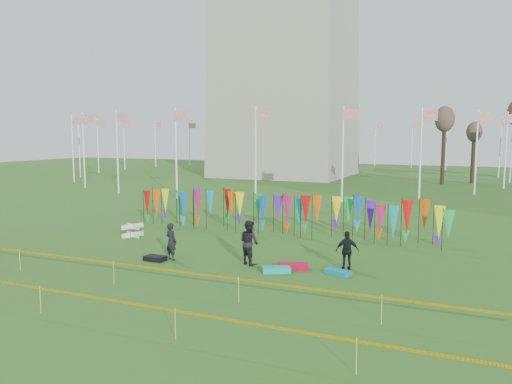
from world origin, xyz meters
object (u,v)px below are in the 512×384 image
at_px(box_kite, 133,231).
at_px(person_mid, 249,242).
at_px(kite_bag_teal, 338,272).
at_px(kite_bag_turquoise, 276,270).
at_px(kite_bag_red, 293,266).
at_px(kite_bag_black, 155,258).
at_px(person_right, 347,251).
at_px(person_left, 171,242).

bearing_deg(box_kite, person_mid, -17.56).
height_order(box_kite, kite_bag_teal, box_kite).
distance_m(kite_bag_turquoise, kite_bag_red, 0.87).
xyz_separation_m(kite_bag_black, kite_bag_teal, (8.12, 1.10, -0.01)).
height_order(kite_bag_turquoise, kite_bag_black, kite_bag_turquoise).
relative_size(person_right, kite_bag_red, 1.25).
relative_size(person_left, kite_bag_teal, 1.65).
xyz_separation_m(person_left, kite_bag_red, (5.57, 0.74, -0.73)).
relative_size(person_mid, kite_bag_turquoise, 1.70).
xyz_separation_m(person_left, kite_bag_black, (-0.60, -0.42, -0.74)).
height_order(person_mid, kite_bag_black, person_mid).
bearing_deg(person_right, kite_bag_teal, 59.23).
relative_size(kite_bag_turquoise, kite_bag_teal, 1.11).
bearing_deg(kite_bag_red, box_kite, 165.66).
bearing_deg(kite_bag_turquoise, person_right, 32.20).
bearing_deg(kite_bag_red, kite_bag_black, -169.34).
bearing_deg(kite_bag_turquoise, kite_bag_teal, 15.73).
bearing_deg(person_left, kite_bag_red, -156.67).
relative_size(box_kite, kite_bag_red, 0.58).
bearing_deg(kite_bag_black, kite_bag_teal, 7.69).
distance_m(person_left, person_mid, 3.61).
height_order(kite_bag_turquoise, kite_bag_red, kite_bag_red).
bearing_deg(person_mid, person_left, 38.92).
distance_m(person_right, kite_bag_black, 8.54).
relative_size(person_mid, person_right, 1.19).
relative_size(box_kite, person_mid, 0.39).
bearing_deg(person_mid, person_right, -141.57).
distance_m(person_left, person_right, 7.84).
distance_m(box_kite, person_mid, 8.71).
height_order(person_left, kite_bag_red, person_left).
relative_size(box_kite, person_right, 0.47).
distance_m(person_left, kite_bag_black, 1.04).
height_order(person_mid, kite_bag_teal, person_mid).
relative_size(person_left, person_right, 1.04).
height_order(kite_bag_black, kite_bag_teal, kite_bag_black).
distance_m(box_kite, kite_bag_turquoise, 10.43).
xyz_separation_m(person_mid, kite_bag_teal, (3.99, -0.08, -0.88)).
bearing_deg(person_mid, kite_bag_black, 42.69).
height_order(person_mid, kite_bag_turquoise, person_mid).
relative_size(kite_bag_red, kite_bag_black, 1.36).
bearing_deg(kite_bag_teal, kite_bag_red, 178.15).
height_order(box_kite, person_right, person_right).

